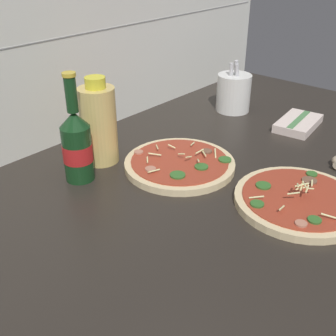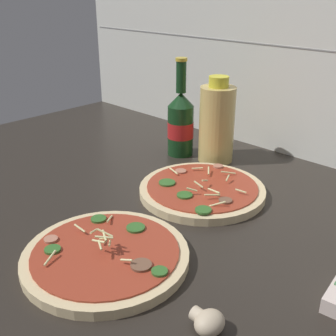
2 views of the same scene
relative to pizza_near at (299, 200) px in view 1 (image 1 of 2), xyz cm
name	(u,v)px [view 1 (image 1 of 2)]	position (x,y,z in cm)	size (l,w,h in cm)	color
counter_slab	(224,185)	(-2.15, 17.45, -2.23)	(160.00, 90.00, 2.50)	#28231E
tile_backsplash	(88,32)	(-2.15, 62.95, 26.52)	(160.00, 1.13, 60.00)	silver
pizza_near	(299,200)	(0.00, 0.00, 0.00)	(27.18, 27.18, 5.40)	beige
pizza_far	(180,164)	(-4.15, 29.24, 0.01)	(26.92, 26.92, 3.89)	beige
beer_bottle	(77,145)	(-23.43, 43.30, 7.73)	(6.78, 6.78, 25.12)	#143819
oil_bottle	(99,124)	(-14.19, 46.52, 8.88)	(8.79, 8.79, 21.45)	#D6B766
utensil_crock	(234,92)	(36.82, 41.17, 5.05)	(10.73, 10.73, 16.54)	silver
dish_towel	(298,123)	(38.01, 18.85, 0.23)	(17.49, 11.66, 2.56)	beige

